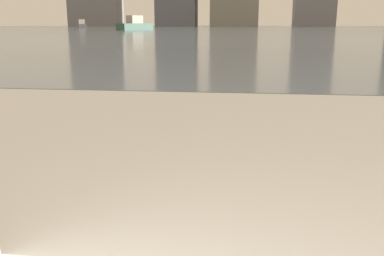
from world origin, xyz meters
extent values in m
cube|color=slate|center=(0.00, 62.00, 0.01)|extent=(180.00, 110.00, 0.01)
cube|color=#4C4C51|center=(-31.04, 80.99, 0.39)|extent=(3.24, 4.53, 0.76)
cube|color=#B2A893|center=(-31.04, 80.99, 1.20)|extent=(1.68, 1.93, 0.86)
cube|color=#335647|center=(-15.33, 60.35, 0.48)|extent=(4.52, 5.50, 0.94)
cube|color=#B2A893|center=(-15.33, 60.35, 1.49)|extent=(2.24, 2.42, 1.08)
camera|label=1|loc=(0.14, 0.01, 1.14)|focal=40.00mm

